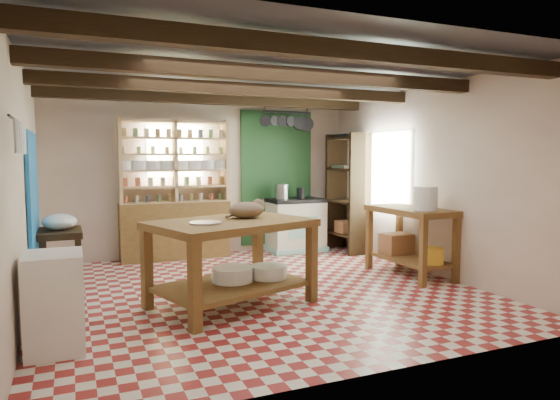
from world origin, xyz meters
name	(u,v)px	position (x,y,z in m)	size (l,w,h in m)	color
floor	(259,291)	(0.00, 0.00, -0.01)	(5.00, 5.00, 0.02)	maroon
ceiling	(259,72)	(0.00, 0.00, 2.60)	(5.00, 5.00, 0.02)	#3F3F43
wall_back	(206,176)	(0.00, 2.50, 1.30)	(5.00, 0.04, 2.60)	beige
wall_front	(380,200)	(0.00, -2.50, 1.30)	(5.00, 0.04, 2.60)	beige
wall_left	(23,189)	(-2.50, 0.00, 1.30)	(0.04, 5.00, 2.60)	beige
wall_right	(429,180)	(2.50, 0.00, 1.30)	(0.04, 5.00, 2.60)	beige
ceiling_beams	(259,82)	(0.00, 0.00, 2.48)	(5.00, 3.80, 0.15)	black
blue_wall_patch	(33,201)	(-2.47, 0.90, 1.10)	(0.04, 1.40, 1.60)	#1764B0
green_wall_patch	(277,178)	(1.25, 2.47, 1.25)	(1.30, 0.04, 2.30)	#1B4320
window_back	(175,151)	(-0.50, 2.48, 1.70)	(0.90, 0.02, 0.80)	silver
window_right	(385,170)	(2.48, 1.00, 1.40)	(0.02, 1.30, 1.20)	silver
utensil_rail	(16,135)	(-2.44, -1.20, 1.78)	(0.06, 0.90, 0.28)	black
pot_rack	(286,122)	(1.25, 2.05, 2.18)	(0.86, 0.12, 0.36)	black
shelving_unit	(175,189)	(-0.55, 2.31, 1.10)	(1.70, 0.34, 2.20)	tan
tall_rack	(348,193)	(2.28, 1.80, 1.00)	(0.40, 0.86, 2.00)	black
work_table	(231,263)	(-0.49, -0.43, 0.47)	(1.64, 1.10, 0.93)	brown
stove	(296,225)	(1.47, 2.15, 0.45)	(0.92, 0.62, 0.90)	silver
prep_table	(61,259)	(-2.20, 1.07, 0.36)	(0.49, 0.72, 0.72)	black
white_cabinet	(55,302)	(-2.22, -1.07, 0.41)	(0.46, 0.55, 0.82)	white
right_counter	(410,241)	(2.18, -0.04, 0.46)	(0.65, 1.29, 0.93)	brown
cat	(246,210)	(-0.26, -0.30, 1.02)	(0.40, 0.31, 0.18)	#81664B
steel_tray	(206,223)	(-0.80, -0.59, 0.94)	(0.34, 0.34, 0.02)	#9A9AA1
basin_large	(232,274)	(-0.45, -0.37, 0.33)	(0.45, 0.45, 0.16)	white
basin_small	(269,272)	(-0.03, -0.38, 0.32)	(0.41, 0.41, 0.14)	white
kettle_left	(282,192)	(1.22, 2.15, 1.03)	(0.22, 0.22, 0.25)	#9A9AA1
kettle_right	(301,193)	(1.57, 2.15, 0.99)	(0.14, 0.14, 0.18)	black
enamel_bowl	(60,222)	(-2.20, 1.07, 0.82)	(0.40, 0.40, 0.20)	white
white_bucket	(425,198)	(2.14, -0.39, 1.08)	(0.31, 0.31, 0.31)	white
wicker_basket	(396,243)	(2.17, 0.26, 0.39)	(0.40, 0.32, 0.28)	#99663D
yellow_tub	(432,256)	(2.19, -0.49, 0.35)	(0.28, 0.28, 0.21)	gold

